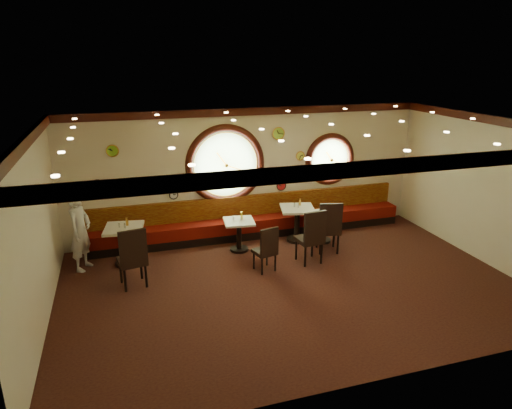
{
  "coord_description": "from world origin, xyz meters",
  "views": [
    {
      "loc": [
        -3.08,
        -7.62,
        4.4
      ],
      "look_at": [
        -0.49,
        0.8,
        1.5
      ],
      "focal_mm": 32.0,
      "sensor_mm": 36.0,
      "label": 1
    }
  ],
  "objects_px": {
    "condiment_d_pepper": "(323,212)",
    "waiter": "(80,231)",
    "condiment_b_salt": "(234,218)",
    "condiment_c_bottle": "(300,202)",
    "condiment_a_bottle": "(127,222)",
    "condiment_b_bottle": "(242,216)",
    "chair_d": "(329,224)",
    "condiment_c_salt": "(294,205)",
    "condiment_d_salt": "(320,212)",
    "condiment_b_pepper": "(241,219)",
    "table_a": "(125,241)",
    "table_c": "(297,220)",
    "chair_a": "(133,254)",
    "condiment_a_salt": "(119,225)",
    "chair_c": "(312,233)",
    "condiment_d_bottle": "(326,208)",
    "table_d": "(323,224)",
    "chair_b": "(267,246)",
    "table_b": "(239,232)",
    "condiment_c_pepper": "(299,206)",
    "condiment_a_pepper": "(125,226)"
  },
  "relations": [
    {
      "from": "chair_c",
      "to": "condiment_c_pepper",
      "type": "distance_m",
      "value": 1.34
    },
    {
      "from": "condiment_b_salt",
      "to": "condiment_c_bottle",
      "type": "xyz_separation_m",
      "value": [
        1.75,
        0.25,
        0.15
      ]
    },
    {
      "from": "table_d",
      "to": "condiment_d_pepper",
      "type": "xyz_separation_m",
      "value": [
        -0.04,
        -0.03,
        0.32
      ]
    },
    {
      "from": "condiment_d_pepper",
      "to": "waiter",
      "type": "distance_m",
      "value": 5.53
    },
    {
      "from": "condiment_c_pepper",
      "to": "condiment_d_bottle",
      "type": "bearing_deg",
      "value": -10.8
    },
    {
      "from": "chair_d",
      "to": "condiment_c_salt",
      "type": "bearing_deg",
      "value": 129.99
    },
    {
      "from": "chair_c",
      "to": "table_c",
      "type": "bearing_deg",
      "value": 75.67
    },
    {
      "from": "chair_d",
      "to": "condiment_d_salt",
      "type": "distance_m",
      "value": 0.67
    },
    {
      "from": "condiment_c_bottle",
      "to": "chair_c",
      "type": "bearing_deg",
      "value": -101.81
    },
    {
      "from": "chair_c",
      "to": "condiment_a_salt",
      "type": "height_order",
      "value": "chair_c"
    },
    {
      "from": "table_d",
      "to": "chair_b",
      "type": "distance_m",
      "value": 2.19
    },
    {
      "from": "condiment_c_salt",
      "to": "condiment_d_salt",
      "type": "bearing_deg",
      "value": -27.78
    },
    {
      "from": "condiment_c_salt",
      "to": "condiment_b_pepper",
      "type": "height_order",
      "value": "condiment_c_salt"
    },
    {
      "from": "table_c",
      "to": "waiter",
      "type": "distance_m",
      "value": 4.98
    },
    {
      "from": "table_a",
      "to": "condiment_b_bottle",
      "type": "bearing_deg",
      "value": 1.71
    },
    {
      "from": "condiment_d_pepper",
      "to": "condiment_c_bottle",
      "type": "distance_m",
      "value": 0.62
    },
    {
      "from": "table_b",
      "to": "condiment_a_salt",
      "type": "xyz_separation_m",
      "value": [
        -2.65,
        0.0,
        0.45
      ]
    },
    {
      "from": "condiment_b_salt",
      "to": "condiment_c_pepper",
      "type": "relative_size",
      "value": 1.11
    },
    {
      "from": "condiment_a_bottle",
      "to": "condiment_b_bottle",
      "type": "height_order",
      "value": "condiment_a_bottle"
    },
    {
      "from": "condiment_d_bottle",
      "to": "condiment_b_salt",
      "type": "bearing_deg",
      "value": 179.49
    },
    {
      "from": "chair_c",
      "to": "condiment_b_bottle",
      "type": "bearing_deg",
      "value": 129.13
    },
    {
      "from": "condiment_d_salt",
      "to": "condiment_c_pepper",
      "type": "distance_m",
      "value": 0.53
    },
    {
      "from": "table_b",
      "to": "condiment_c_salt",
      "type": "distance_m",
      "value": 1.55
    },
    {
      "from": "table_d",
      "to": "chair_b",
      "type": "bearing_deg",
      "value": -147.48
    },
    {
      "from": "table_d",
      "to": "chair_d",
      "type": "xyz_separation_m",
      "value": [
        -0.16,
        -0.66,
        0.25
      ]
    },
    {
      "from": "condiment_c_salt",
      "to": "table_d",
      "type": "bearing_deg",
      "value": -24.21
    },
    {
      "from": "chair_b",
      "to": "condiment_a_salt",
      "type": "height_order",
      "value": "chair_b"
    },
    {
      "from": "condiment_d_pepper",
      "to": "condiment_b_bottle",
      "type": "relative_size",
      "value": 0.51
    },
    {
      "from": "table_c",
      "to": "condiment_d_pepper",
      "type": "xyz_separation_m",
      "value": [
        0.56,
        -0.26,
        0.24
      ]
    },
    {
      "from": "chair_c",
      "to": "condiment_b_pepper",
      "type": "relative_size",
      "value": 8.78
    },
    {
      "from": "condiment_d_salt",
      "to": "condiment_b_pepper",
      "type": "xyz_separation_m",
      "value": [
        -1.97,
        0.05,
        0.01
      ]
    },
    {
      "from": "condiment_d_pepper",
      "to": "condiment_b_bottle",
      "type": "bearing_deg",
      "value": 174.83
    },
    {
      "from": "condiment_c_bottle",
      "to": "condiment_d_bottle",
      "type": "relative_size",
      "value": 0.95
    },
    {
      "from": "condiment_a_bottle",
      "to": "condiment_d_bottle",
      "type": "distance_m",
      "value": 4.7
    },
    {
      "from": "table_a",
      "to": "condiment_a_salt",
      "type": "distance_m",
      "value": 0.38
    },
    {
      "from": "table_a",
      "to": "chair_a",
      "type": "height_order",
      "value": "chair_a"
    },
    {
      "from": "condiment_a_salt",
      "to": "chair_b",
      "type": "bearing_deg",
      "value": -23.08
    },
    {
      "from": "condiment_a_pepper",
      "to": "chair_d",
      "type": "bearing_deg",
      "value": -8.24
    },
    {
      "from": "condiment_b_bottle",
      "to": "condiment_d_bottle",
      "type": "height_order",
      "value": "condiment_b_bottle"
    },
    {
      "from": "table_c",
      "to": "condiment_d_salt",
      "type": "bearing_deg",
      "value": -24.31
    },
    {
      "from": "table_a",
      "to": "chair_a",
      "type": "relative_size",
      "value": 1.17
    },
    {
      "from": "table_a",
      "to": "waiter",
      "type": "height_order",
      "value": "waiter"
    },
    {
      "from": "condiment_a_pepper",
      "to": "condiment_c_pepper",
      "type": "distance_m",
      "value": 4.09
    },
    {
      "from": "table_a",
      "to": "condiment_b_pepper",
      "type": "height_order",
      "value": "table_a"
    },
    {
      "from": "table_c",
      "to": "chair_d",
      "type": "relative_size",
      "value": 1.24
    },
    {
      "from": "table_d",
      "to": "condiment_b_salt",
      "type": "distance_m",
      "value": 2.26
    },
    {
      "from": "condiment_d_salt",
      "to": "condiment_a_bottle",
      "type": "height_order",
      "value": "condiment_a_bottle"
    },
    {
      "from": "condiment_a_salt",
      "to": "condiment_b_salt",
      "type": "relative_size",
      "value": 0.85
    },
    {
      "from": "table_c",
      "to": "chair_d",
      "type": "xyz_separation_m",
      "value": [
        0.43,
        -0.89,
        0.16
      ]
    },
    {
      "from": "table_b",
      "to": "condiment_c_pepper",
      "type": "xyz_separation_m",
      "value": [
        1.54,
        0.16,
        0.44
      ]
    }
  ]
}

